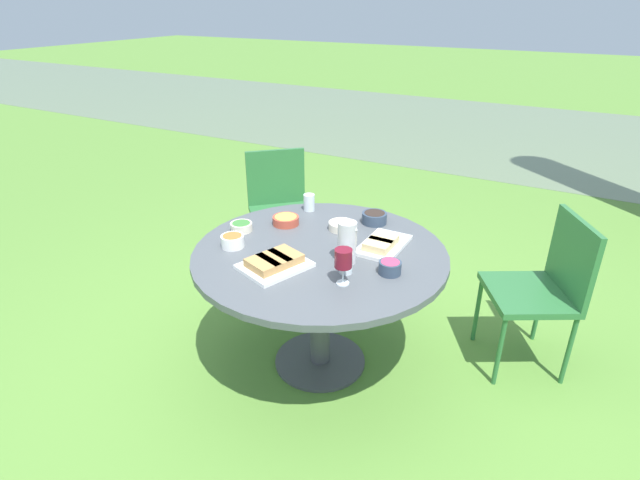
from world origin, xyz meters
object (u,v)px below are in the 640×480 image
chair_near_left (545,282)px  wine_glass (343,259)px  dining_table (320,268)px  chair_near_right (279,201)px  water_pitcher (347,242)px

chair_near_left → wine_glass: size_ratio=5.07×
dining_table → chair_near_right: 1.24m
dining_table → chair_near_left: (1.05, 0.60, -0.10)m
chair_near_left → water_pitcher: 1.13m
chair_near_right → wine_glass: 1.61m
dining_table → wine_glass: size_ratio=7.53×
water_pitcher → wine_glass: water_pitcher is taller
chair_near_left → water_pitcher: bearing=-143.7°
chair_near_right → wine_glass: bearing=-46.0°
chair_near_right → wine_glass: (1.10, -1.14, 0.33)m
chair_near_left → water_pitcher: (-0.88, -0.65, 0.31)m
chair_near_right → wine_glass: wine_glass is taller
chair_near_right → water_pitcher: 1.42m
chair_near_right → chair_near_left: bearing=-8.8°
dining_table → water_pitcher: water_pitcher is taller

